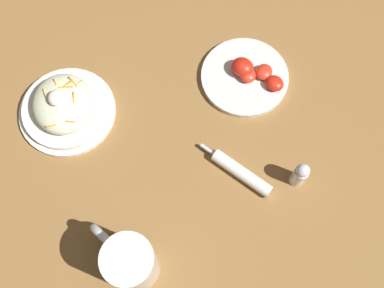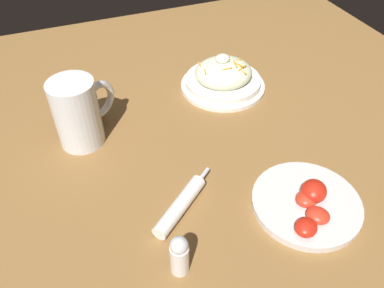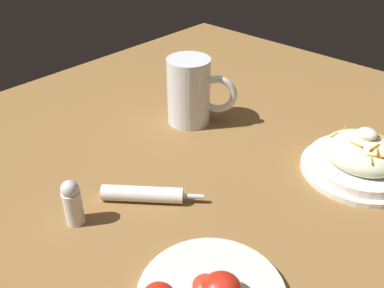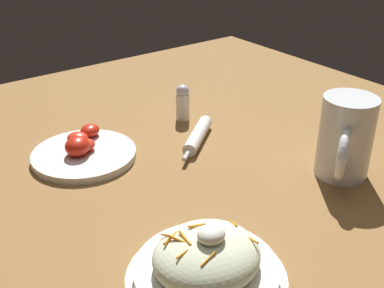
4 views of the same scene
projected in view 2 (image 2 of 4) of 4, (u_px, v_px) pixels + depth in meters
name	position (u px, v px, depth m)	size (l,w,h in m)	color
ground_plane	(211.00, 149.00, 0.84)	(1.43, 1.43, 0.00)	olive
salad_plate	(223.00, 78.00, 0.99)	(0.22, 0.22, 0.09)	white
beer_mug	(79.00, 115.00, 0.81)	(0.14, 0.11, 0.15)	white
napkin_roll	(181.00, 205.00, 0.71)	(0.15, 0.12, 0.03)	white
tomato_plate	(307.00, 203.00, 0.71)	(0.20, 0.20, 0.05)	silver
salt_shaker	(179.00, 255.00, 0.60)	(0.03, 0.03, 0.08)	white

